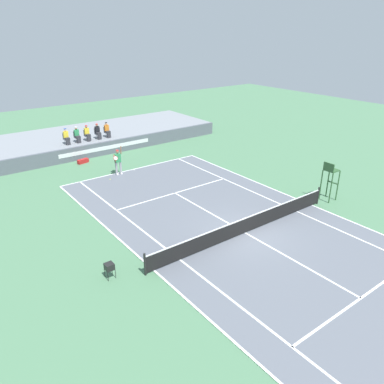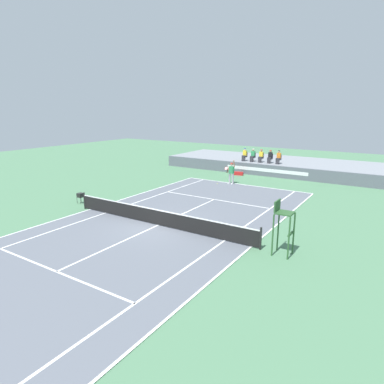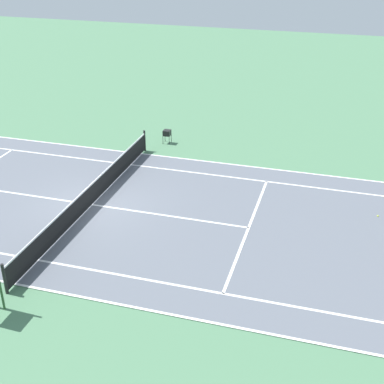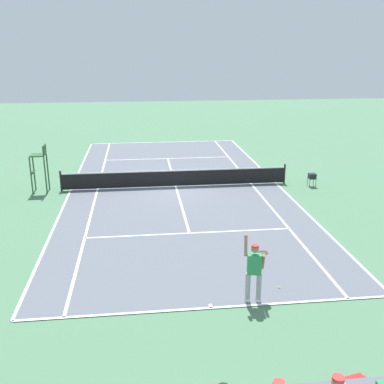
{
  "view_description": "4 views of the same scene",
  "coord_description": "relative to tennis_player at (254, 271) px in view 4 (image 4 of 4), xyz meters",
  "views": [
    {
      "loc": [
        -12.45,
        -11.99,
        9.75
      ],
      "look_at": [
        -0.38,
        4.08,
        1.0
      ],
      "focal_mm": 35.58,
      "sensor_mm": 36.0,
      "label": 1
    },
    {
      "loc": [
        10.98,
        -13.63,
        6.26
      ],
      "look_at": [
        -0.38,
        4.08,
        1.0
      ],
      "focal_mm": 31.29,
      "sensor_mm": 36.0,
      "label": 2
    },
    {
      "loc": [
        17.06,
        9.23,
        10.28
      ],
      "look_at": [
        -0.38,
        4.08,
        1.0
      ],
      "focal_mm": 50.08,
      "sensor_mm": 36.0,
      "label": 3
    },
    {
      "loc": [
        1.89,
        23.08,
        7.13
      ],
      "look_at": [
        -0.38,
        4.08,
        1.0
      ],
      "focal_mm": 42.53,
      "sensor_mm": 36.0,
      "label": 4
    }
  ],
  "objects": [
    {
      "name": "ball_hopper",
      "position": [
        -5.95,
        -10.92,
        -0.42
      ],
      "size": [
        0.36,
        0.36,
        0.7
      ],
      "color": "black",
      "rests_on": "ground"
    },
    {
      "name": "court",
      "position": [
        1.28,
        -11.65,
        -0.98
      ],
      "size": [
        11.08,
        23.88,
        0.03
      ],
      "color": "slate",
      "rests_on": "ground"
    },
    {
      "name": "ground_plane",
      "position": [
        1.28,
        -11.65,
        -0.99
      ],
      "size": [
        80.0,
        80.0,
        0.0
      ],
      "primitive_type": "plane",
      "color": "#4C7A56"
    },
    {
      "name": "tennis_player",
      "position": [
        0.0,
        0.0,
        0.0
      ],
      "size": [
        0.81,
        0.62,
        2.08
      ],
      "color": "#9E9EA3",
      "rests_on": "ground"
    },
    {
      "name": "umpire_chair",
      "position": [
        8.16,
        -11.65,
        0.56
      ],
      "size": [
        0.77,
        0.77,
        2.44
      ],
      "color": "#2D562D",
      "rests_on": "ground"
    },
    {
      "name": "tennis_ball",
      "position": [
        -0.99,
        -0.61,
        -0.96
      ],
      "size": [
        0.07,
        0.07,
        0.07
      ],
      "primitive_type": "sphere",
      "color": "#D1E533",
      "rests_on": "ground"
    },
    {
      "name": "net",
      "position": [
        1.28,
        -11.65,
        -0.47
      ],
      "size": [
        11.98,
        0.1,
        1.07
      ],
      "color": "black",
      "rests_on": "ground"
    }
  ]
}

